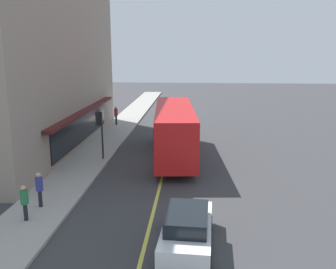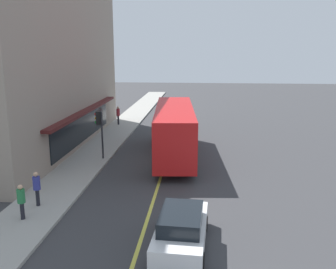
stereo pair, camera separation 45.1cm
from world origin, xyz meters
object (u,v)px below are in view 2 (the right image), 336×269
at_px(pedestrian_mid_block, 118,114).
at_px(bus, 174,129).
at_px(traffic_light, 99,124).
at_px(pedestrian_near_storefront, 21,199).
at_px(car_white, 181,229).
at_px(pedestrian_at_corner, 37,186).

bearing_deg(pedestrian_mid_block, bus, -148.50).
xyz_separation_m(traffic_light, pedestrian_mid_block, (11.46, 1.33, -1.30)).
xyz_separation_m(pedestrian_mid_block, pedestrian_near_storefront, (-20.79, -0.40, -0.14)).
height_order(bus, car_white, bus).
relative_size(pedestrian_near_storefront, pedestrian_at_corner, 0.95).
relative_size(car_white, pedestrian_at_corner, 2.64).
bearing_deg(car_white, pedestrian_near_storefront, 77.90).
bearing_deg(bus, traffic_light, 104.79).
xyz_separation_m(traffic_light, pedestrian_near_storefront, (-9.33, 0.94, -1.44)).
bearing_deg(traffic_light, pedestrian_near_storefront, 174.28).
height_order(bus, pedestrian_near_storefront, bus).
bearing_deg(bus, car_white, -174.63).
bearing_deg(bus, pedestrian_at_corner, 147.84).
relative_size(car_white, pedestrian_near_storefront, 2.78).
relative_size(bus, car_white, 2.57).
relative_size(bus, pedestrian_near_storefront, 7.15).
relative_size(traffic_light, car_white, 0.73).
height_order(traffic_light, pedestrian_at_corner, traffic_light).
distance_m(pedestrian_mid_block, pedestrian_at_corner, 19.36).
bearing_deg(traffic_light, bus, -75.21).
bearing_deg(pedestrian_mid_block, pedestrian_at_corner, -178.67).
height_order(traffic_light, pedestrian_near_storefront, traffic_light).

